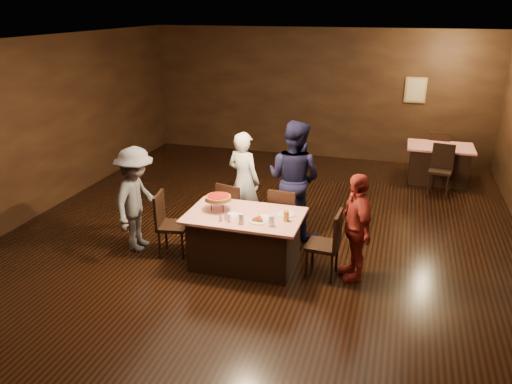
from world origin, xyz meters
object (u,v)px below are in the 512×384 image
at_px(diner_white_jacket, 244,181).
at_px(glass_front_right, 271,221).
at_px(pizza_stand, 218,198).
at_px(back_table, 438,164).
at_px(chair_back_near, 441,170).
at_px(diner_red_shirt, 356,227).
at_px(chair_far_right, 285,216).
at_px(main_table, 245,240).
at_px(chair_far_left, 235,211).
at_px(chair_end_right, 323,244).
at_px(glass_front_left, 241,219).
at_px(glass_amber, 286,216).
at_px(chair_back_far, 438,152).
at_px(plate_empty, 286,214).
at_px(chair_end_left, 173,224).
at_px(diner_navy_hoodie, 294,179).
at_px(diner_grey_knit, 136,199).

distance_m(diner_white_jacket, glass_front_right, 1.71).
bearing_deg(pizza_stand, back_table, 54.58).
xyz_separation_m(chair_back_near, diner_red_shirt, (-1.26, -3.72, 0.27)).
distance_m(back_table, pizza_stand, 5.50).
distance_m(chair_far_right, diner_white_jacket, 0.99).
bearing_deg(chair_back_near, diner_white_jacket, -132.37).
distance_m(main_table, chair_far_left, 0.85).
bearing_deg(chair_far_left, chair_end_right, 168.34).
bearing_deg(glass_front_left, glass_amber, 24.44).
bearing_deg(chair_far_right, main_table, 66.23).
relative_size(chair_back_far, plate_empty, 3.80).
height_order(chair_end_left, diner_navy_hoodie, diner_navy_hoodie).
height_order(diner_red_shirt, pizza_stand, diner_red_shirt).
bearing_deg(plate_empty, back_table, 63.01).
bearing_deg(main_table, diner_red_shirt, 3.25).
relative_size(diner_navy_hoodie, diner_red_shirt, 1.26).
distance_m(chair_end_right, chair_back_far, 5.37).
xyz_separation_m(chair_far_right, chair_end_left, (-1.50, -0.75, 0.00)).
height_order(chair_end_left, chair_end_right, same).
height_order(glass_front_right, glass_amber, same).
bearing_deg(chair_back_far, chair_end_right, 75.51).
xyz_separation_m(diner_navy_hoodie, plate_empty, (0.12, -1.05, -0.15)).
relative_size(chair_end_right, plate_empty, 3.80).
bearing_deg(chair_far_right, chair_back_far, -114.23).
bearing_deg(diner_navy_hoodie, glass_front_left, 92.17).
relative_size(chair_far_left, chair_back_near, 1.00).
relative_size(main_table, chair_far_left, 1.68).
bearing_deg(diner_red_shirt, diner_white_jacket, -145.54).
height_order(chair_back_far, pizza_stand, pizza_stand).
height_order(main_table, chair_far_right, chair_far_right).
bearing_deg(chair_end_left, back_table, -50.43).
bearing_deg(glass_front_left, back_table, 60.50).
xyz_separation_m(main_table, chair_end_left, (-1.10, -0.00, 0.09)).
relative_size(chair_end_right, glass_amber, 6.79).
relative_size(chair_end_left, diner_navy_hoodie, 0.51).
xyz_separation_m(glass_front_right, glass_amber, (0.15, 0.20, 0.00)).
bearing_deg(diner_red_shirt, diner_navy_hoodie, -160.45).
distance_m(back_table, diner_red_shirt, 4.61).
xyz_separation_m(chair_far_left, chair_back_far, (3.17, 4.36, 0.00)).
xyz_separation_m(back_table, plate_empty, (-2.22, -4.36, 0.39)).
relative_size(chair_end_left, chair_back_far, 1.00).
bearing_deg(pizza_stand, diner_grey_knit, -179.34).
height_order(chair_end_right, diner_grey_knit, diner_grey_knit).
height_order(diner_grey_knit, glass_amber, diner_grey_knit).
xyz_separation_m(chair_far_left, chair_end_left, (-0.70, -0.75, 0.00)).
relative_size(diner_red_shirt, glass_amber, 10.59).
height_order(chair_far_left, pizza_stand, pizza_stand).
relative_size(main_table, pizza_stand, 4.21).
distance_m(diner_navy_hoodie, glass_amber, 1.26).
distance_m(chair_end_right, glass_amber, 0.62).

